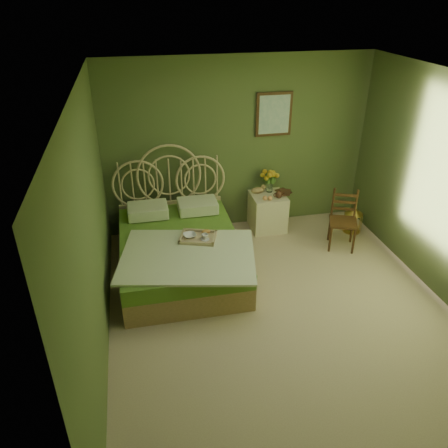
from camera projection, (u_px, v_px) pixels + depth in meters
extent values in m
plane|color=#C2AD8C|center=(281.00, 310.00, 5.20)|extent=(4.50, 4.50, 0.00)
plane|color=silver|center=(299.00, 86.00, 3.95)|extent=(4.50, 4.50, 0.00)
plane|color=#546133|center=(238.00, 146.00, 6.50)|extent=(4.00, 0.00, 4.00)
plane|color=#546133|center=(92.00, 233.00, 4.21)|extent=(0.00, 4.50, 4.50)
cube|color=#351C0E|center=(274.00, 114.00, 6.36)|extent=(0.54, 0.03, 0.64)
cube|color=silver|center=(274.00, 115.00, 6.35)|extent=(0.46, 0.01, 0.56)
cube|color=tan|center=(181.00, 261.00, 5.85)|extent=(1.53, 2.04, 0.31)
cube|color=olive|center=(180.00, 245.00, 5.73)|extent=(1.53, 2.04, 0.20)
cube|color=beige|center=(188.00, 256.00, 5.29)|extent=(1.82, 1.53, 0.03)
cube|color=beige|center=(148.00, 210.00, 6.18)|extent=(0.56, 0.41, 0.16)
cube|color=beige|center=(198.00, 206.00, 6.31)|extent=(0.56, 0.41, 0.16)
cube|color=#CFC08A|center=(198.00, 239.00, 5.62)|extent=(0.54, 0.48, 0.04)
ellipsoid|color=#B77A38|center=(206.00, 232.00, 5.69)|extent=(0.12, 0.07, 0.05)
cube|color=#F3EDC6|center=(268.00, 212.00, 6.84)|extent=(0.52, 0.52, 0.57)
cylinder|color=silver|center=(270.00, 186.00, 6.77)|extent=(0.10, 0.10, 0.18)
ellipsoid|color=tan|center=(258.00, 190.00, 6.74)|extent=(0.21, 0.11, 0.10)
sphere|color=#E39558|center=(265.00, 198.00, 6.53)|extent=(0.07, 0.07, 0.07)
sphere|color=#E39558|center=(270.00, 198.00, 6.53)|extent=(0.07, 0.07, 0.07)
cube|color=#351C0E|center=(343.00, 222.00, 6.28)|extent=(0.49, 0.49, 0.04)
cylinder|color=#351C0E|center=(336.00, 241.00, 6.21)|extent=(0.03, 0.03, 0.41)
cylinder|color=#351C0E|center=(357.00, 239.00, 6.27)|extent=(0.03, 0.03, 0.41)
cylinder|color=#351C0E|center=(326.00, 230.00, 6.49)|extent=(0.03, 0.03, 0.41)
cylinder|color=#351C0E|center=(347.00, 228.00, 6.55)|extent=(0.03, 0.03, 0.41)
cube|color=#351C0E|center=(340.00, 203.00, 6.31)|extent=(0.32, 0.16, 0.45)
cylinder|color=gold|center=(351.00, 231.00, 6.88)|extent=(0.27, 0.27, 0.01)
cylinder|color=gold|center=(352.00, 222.00, 6.81)|extent=(0.27, 0.27, 0.30)
cone|color=gold|center=(354.00, 211.00, 6.71)|extent=(0.27, 0.27, 0.11)
imported|color=#381E0F|center=(279.00, 193.00, 6.74)|extent=(0.24, 0.28, 0.02)
imported|color=#472819|center=(279.00, 192.00, 6.74)|extent=(0.25, 0.28, 0.02)
imported|color=white|center=(190.00, 235.00, 5.62)|extent=(0.19, 0.19, 0.04)
imported|color=white|center=(205.00, 237.00, 5.55)|extent=(0.10, 0.10, 0.08)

